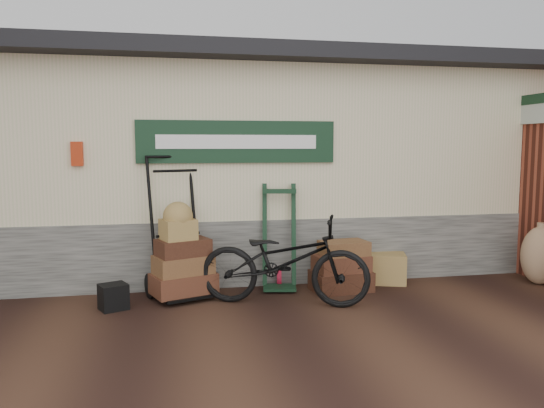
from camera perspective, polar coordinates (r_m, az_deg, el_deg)
The scene contains 9 objects.
ground at distance 6.36m, azimuth 0.28°, elevation -11.07°, with size 80.00×80.00×0.00m, color black.
station_building at distance 8.78m, azimuth -3.29°, elevation 4.41°, with size 14.40×4.10×3.20m.
porter_trolley at distance 6.76m, azimuth -10.25°, elevation -2.24°, with size 0.91×0.68×1.82m, color black, non-canonical shape.
green_barrow at distance 7.03m, azimuth 0.79°, elevation -3.57°, with size 0.50×0.43×1.39m, color black, non-canonical shape.
suitcase_stack at distance 7.05m, azimuth 7.46°, elevation -6.59°, with size 0.76×0.48×0.67m, color #391C12, non-canonical shape.
wicker_hamper at distance 7.58m, azimuth 11.74°, elevation -6.76°, with size 0.63×0.41×0.41m, color olive.
black_trunk at distance 6.52m, azimuth -16.70°, elevation -9.54°, with size 0.30×0.26×0.30m, color black.
bicycle at distance 6.34m, azimuth 1.33°, elevation -5.60°, with size 2.04×0.71×1.19m, color black.
burlap_sack_left at distance 8.17m, azimuth 26.87°, elevation -4.96°, with size 0.50×0.42×0.80m, color #8D684C.
Camera 1 is at (-1.20, -5.95, 1.90)m, focal length 35.00 mm.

